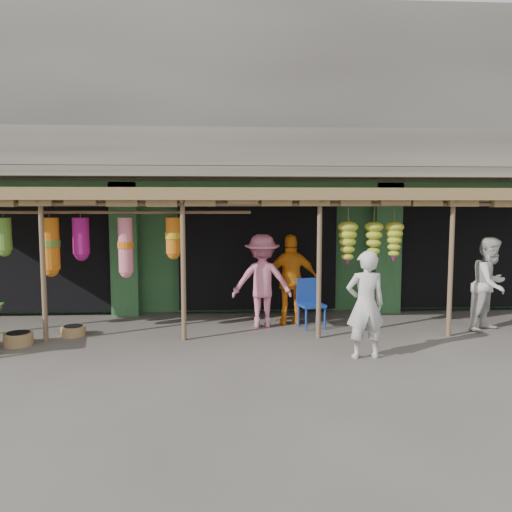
{
  "coord_description": "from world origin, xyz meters",
  "views": [
    {
      "loc": [
        -0.69,
        -9.28,
        2.43
      ],
      "look_at": [
        -0.1,
        1.0,
        1.44
      ],
      "focal_mm": 35.0,
      "sensor_mm": 36.0,
      "label": 1
    }
  ],
  "objects": [
    {
      "name": "ground",
      "position": [
        0.0,
        0.0,
        0.0
      ],
      "size": [
        80.0,
        80.0,
        0.0
      ],
      "primitive_type": "plane",
      "color": "#514C47",
      "rests_on": "ground"
    },
    {
      "name": "person_shopper",
      "position": [
        0.01,
        0.77,
        0.95
      ],
      "size": [
        1.23,
        0.72,
        1.9
      ],
      "primitive_type": "imported",
      "rotation": [
        0.0,
        0.0,
        3.13
      ],
      "color": "pink",
      "rests_on": "ground"
    },
    {
      "name": "basket_right",
      "position": [
        -4.41,
        -0.4,
        0.11
      ],
      "size": [
        0.64,
        0.64,
        0.23
      ],
      "primitive_type": "cylinder",
      "rotation": [
        0.0,
        0.0,
        0.35
      ],
      "color": "#9C7F49",
      "rests_on": "ground"
    },
    {
      "name": "basket_left",
      "position": [
        -3.64,
        0.22,
        0.09
      ],
      "size": [
        0.46,
        0.46,
        0.19
      ],
      "primitive_type": "cylinder",
      "rotation": [
        0.0,
        0.0,
        -0.01
      ],
      "color": "olive",
      "rests_on": "ground"
    },
    {
      "name": "awning",
      "position": [
        -0.15,
        0.8,
        2.58
      ],
      "size": [
        14.0,
        2.7,
        2.79
      ],
      "color": "brown",
      "rests_on": "ground"
    },
    {
      "name": "person_right",
      "position": [
        4.5,
        0.2,
        0.93
      ],
      "size": [
        1.14,
        1.09,
        1.86
      ],
      "primitive_type": "imported",
      "rotation": [
        0.0,
        0.0,
        0.59
      ],
      "color": "silver",
      "rests_on": "ground"
    },
    {
      "name": "person_vendor",
      "position": [
        0.63,
        0.93,
        0.94
      ],
      "size": [
        1.13,
        0.52,
        1.89
      ],
      "primitive_type": "imported",
      "rotation": [
        0.0,
        0.0,
        3.2
      ],
      "color": "orange",
      "rests_on": "ground"
    },
    {
      "name": "person_front",
      "position": [
        1.53,
        -1.46,
        0.87
      ],
      "size": [
        0.66,
        0.45,
        1.75
      ],
      "primitive_type": "imported",
      "rotation": [
        0.0,
        0.0,
        3.2
      ],
      "color": "silver",
      "rests_on": "ground"
    },
    {
      "name": "building",
      "position": [
        -0.0,
        4.87,
        3.37
      ],
      "size": [
        16.4,
        6.8,
        7.0
      ],
      "color": "gray",
      "rests_on": "ground"
    },
    {
      "name": "blue_chair",
      "position": [
        0.98,
        0.67,
        0.55
      ],
      "size": [
        0.57,
        0.58,
        0.99
      ],
      "rotation": [
        0.0,
        0.0,
        0.24
      ],
      "color": "#173796",
      "rests_on": "ground"
    }
  ]
}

